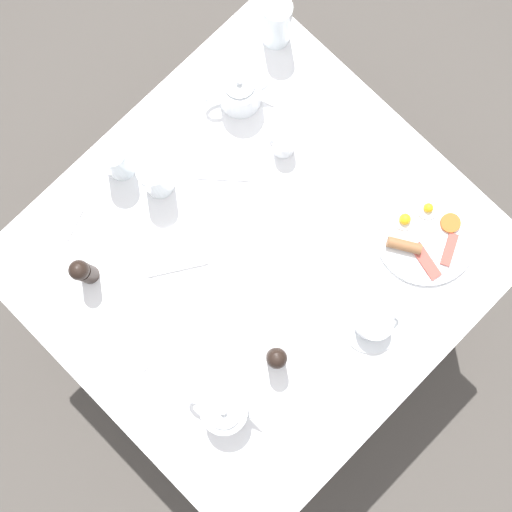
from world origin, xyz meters
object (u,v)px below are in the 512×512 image
pepper_grinder (83,272)px  breakfast_plate (424,235)px  teapot_far (239,92)px  fork_spare (140,372)px  napkin_folded (174,249)px  salt_grinder (276,358)px  knife_by_plate (303,231)px  teapot_near (224,409)px  water_glass_short (116,160)px  creamer_jug (283,144)px  spoon_for_tea (79,213)px  fork_by_plate (221,178)px  teacup_with_saucer_left (373,323)px  water_glass_tall (277,23)px  wine_glass_spare (156,178)px

pepper_grinder → breakfast_plate: bearing=-128.2°
teapot_far → fork_spare: teapot_far is taller
breakfast_plate → napkin_folded: (0.44, 0.49, -0.00)m
breakfast_plate → salt_grinder: (0.05, 0.50, 0.06)m
breakfast_plate → knife_by_plate: breakfast_plate is taller
knife_by_plate → teapot_near: bearing=110.9°
salt_grinder → fork_spare: bearing=50.9°
water_glass_short → creamer_jug: water_glass_short is taller
breakfast_plate → spoon_for_tea: breakfast_plate is taller
breakfast_plate → fork_by_plate: breakfast_plate is taller
fork_spare → napkin_folded: bearing=-59.3°
water_glass_short → napkin_folded: size_ratio=0.66×
breakfast_plate → creamer_jug: bearing=12.3°
teapot_far → fork_by_plate: (-0.12, 0.19, -0.05)m
teapot_near → teacup_with_saucer_left: size_ratio=1.16×
breakfast_plate → spoon_for_tea: bearing=41.2°
fork_spare → breakfast_plate: bearing=-109.5°
water_glass_tall → napkin_folded: (-0.23, 0.61, -0.07)m
knife_by_plate → teapot_far: bearing=-20.4°
breakfast_plate → teapot_far: 0.62m
napkin_folded → wine_glass_spare: bearing=-32.1°
teapot_near → pepper_grinder: size_ratio=1.43×
water_glass_tall → fork_by_plate: water_glass_tall is taller
fork_by_plate → fork_spare: same height
teapot_far → knife_by_plate: bearing=-77.0°
teacup_with_saucer_left → fork_spare: bearing=56.7°
teapot_far → creamer_jug: teapot_far is taller
teacup_with_saucer_left → creamer_jug: 0.52m
wine_glass_spare → teapot_far: bearing=-86.5°
water_glass_short → knife_by_plate: size_ratio=0.65×
wine_glass_spare → knife_by_plate: 0.41m
breakfast_plate → pepper_grinder: (0.55, 0.69, 0.06)m
fork_by_plate → fork_spare: bearing=113.2°
teapot_far → creamer_jug: (-0.18, 0.02, -0.02)m
teapot_near → pepper_grinder: (0.49, 0.01, 0.02)m
teacup_with_saucer_left → napkin_folded: 0.55m
salt_grinder → napkin_folded: salt_grinder is taller
pepper_grinder → spoon_for_tea: (0.14, -0.09, -0.06)m
breakfast_plate → wine_glass_spare: bearing=33.9°
water_glass_short → wine_glass_spare: 0.11m
water_glass_tall → spoon_for_tea: (0.02, 0.72, -0.07)m
water_glass_tall → napkin_folded: bearing=110.5°
teapot_far → water_glass_tall: bearing=49.6°
napkin_folded → spoon_for_tea: size_ratio=1.32×
pepper_grinder → salt_grinder: bearing=-158.8°
knife_by_plate → fork_spare: size_ratio=1.13×
teacup_with_saucer_left → napkin_folded: (0.50, 0.23, -0.03)m
teapot_near → water_glass_short: (0.64, -0.24, 0.02)m
water_glass_short → knife_by_plate: bearing=-155.0°
napkin_folded → knife_by_plate: bearing=-126.9°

